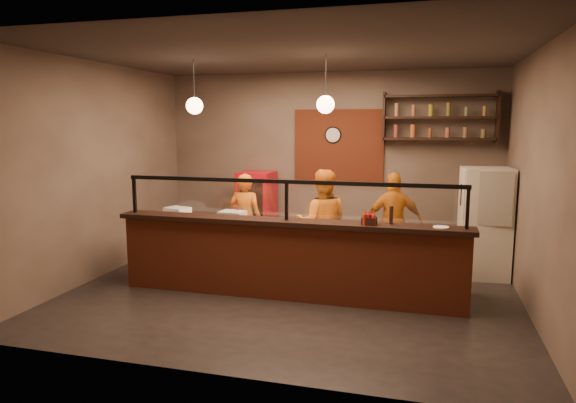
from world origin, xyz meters
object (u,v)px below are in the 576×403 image
(wall_clock, at_px, (333,135))
(cook_right, at_px, (394,222))
(cook_mid, at_px, (322,224))
(red_cooler, at_px, (257,211))
(cook_left, at_px, (245,219))
(pepper_mill, at_px, (391,215))
(fridge, at_px, (485,223))
(condiment_caddy, at_px, (369,221))
(pizza_dough, at_px, (294,223))

(wall_clock, height_order, cook_right, wall_clock)
(cook_mid, bearing_deg, cook_right, -161.08)
(wall_clock, distance_m, red_cooler, 1.95)
(cook_left, height_order, red_cooler, cook_left)
(wall_clock, height_order, pepper_mill, wall_clock)
(pepper_mill, bearing_deg, fridge, 52.30)
(red_cooler, xyz_separation_m, condiment_caddy, (2.32, -2.49, 0.39))
(cook_left, distance_m, pizza_dough, 1.38)
(pizza_dough, relative_size, condiment_caddy, 3.07)
(cook_right, bearing_deg, cook_mid, 12.97)
(red_cooler, distance_m, pizza_dough, 2.23)
(cook_right, bearing_deg, condiment_caddy, 66.48)
(pizza_dough, bearing_deg, cook_left, 140.17)
(cook_left, relative_size, fridge, 0.91)
(pizza_dough, bearing_deg, fridge, 23.52)
(condiment_caddy, bearing_deg, fridge, 49.20)
(red_cooler, distance_m, pepper_mill, 3.52)
(red_cooler, relative_size, condiment_caddy, 8.35)
(wall_clock, bearing_deg, cook_right, -42.55)
(wall_clock, distance_m, fridge, 2.99)
(cook_right, xyz_separation_m, red_cooler, (-2.51, 0.76, -0.06))
(cook_mid, height_order, pepper_mill, cook_mid)
(cook_mid, bearing_deg, pepper_mill, 125.76)
(red_cooler, bearing_deg, pepper_mill, -39.55)
(cook_mid, distance_m, condiment_caddy, 1.44)
(wall_clock, relative_size, pizza_dough, 0.57)
(fridge, bearing_deg, cook_left, 178.85)
(cook_mid, bearing_deg, wall_clock, -96.06)
(wall_clock, height_order, cook_mid, wall_clock)
(condiment_caddy, distance_m, pepper_mill, 0.29)
(cook_left, xyz_separation_m, pepper_mill, (2.43, -1.37, 0.42))
(condiment_caddy, bearing_deg, wall_clock, 109.17)
(fridge, bearing_deg, cook_right, 176.40)
(fridge, height_order, pizza_dough, fridge)
(pizza_dough, distance_m, condiment_caddy, 1.29)
(wall_clock, height_order, cook_left, wall_clock)
(pizza_dough, xyz_separation_m, pepper_mill, (1.38, -0.49, 0.27))
(fridge, distance_m, red_cooler, 3.91)
(cook_left, height_order, condiment_caddy, cook_left)
(condiment_caddy, bearing_deg, cook_mid, 125.99)
(fridge, height_order, condiment_caddy, fridge)
(fridge, xyz_separation_m, condiment_caddy, (-1.53, -1.77, 0.28))
(wall_clock, height_order, fridge, wall_clock)
(cook_left, distance_m, cook_mid, 1.40)
(pizza_dough, bearing_deg, red_cooler, 122.58)
(cook_right, distance_m, condiment_caddy, 1.77)
(cook_mid, bearing_deg, fridge, -176.11)
(cook_left, bearing_deg, red_cooler, -81.47)
(fridge, relative_size, pepper_mill, 7.41)
(fridge, height_order, pepper_mill, fridge)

